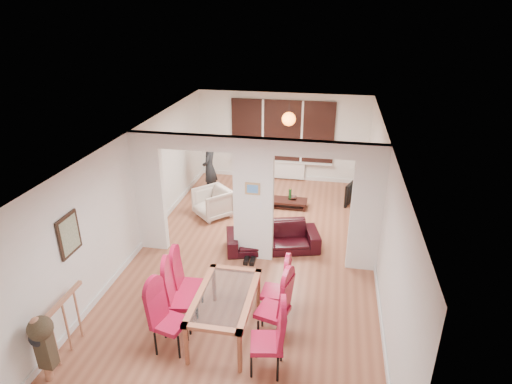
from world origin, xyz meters
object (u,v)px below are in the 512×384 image
(dining_chair_lb, at_px, (181,297))
(dining_chair_lc, at_px, (188,282))
(bowl, at_px, (292,198))
(dining_chair_la, at_px, (170,319))
(coffee_table, at_px, (289,204))
(dining_chair_rb, at_px, (273,307))
(bottle, at_px, (290,194))
(sofa, at_px, (273,237))
(person, at_px, (210,168))
(television, at_px, (349,190))
(dining_chair_ra, at_px, (267,338))
(armchair, at_px, (213,203))
(dining_table, at_px, (225,314))
(dining_chair_rc, at_px, (275,288))

(dining_chair_lb, relative_size, dining_chair_lc, 1.05)
(bowl, bearing_deg, dining_chair_lb, -104.80)
(dining_chair_la, xyz_separation_m, coffee_table, (1.22, 5.31, -0.45))
(dining_chair_rb, height_order, bottle, dining_chair_rb)
(sofa, bearing_deg, person, 114.72)
(dining_chair_rb, xyz_separation_m, sofa, (-0.39, 2.64, -0.29))
(person, bearing_deg, television, 94.21)
(sofa, height_order, television, television)
(dining_chair_ra, distance_m, sofa, 3.36)
(dining_chair_ra, bearing_deg, armchair, 105.19)
(dining_table, bearing_deg, person, 108.70)
(television, relative_size, bowl, 4.50)
(armchair, relative_size, coffee_table, 0.88)
(dining_chair_lc, distance_m, dining_chair_ra, 1.89)
(sofa, distance_m, armchair, 2.13)
(dining_chair_la, relative_size, television, 1.05)
(armchair, relative_size, bottle, 2.61)
(coffee_table, relative_size, bowl, 3.85)
(dining_chair_ra, distance_m, dining_chair_rc, 1.23)
(dining_table, xyz_separation_m, bottle, (0.49, 4.86, -0.01))
(coffee_table, relative_size, bottle, 2.95)
(dining_chair_lb, distance_m, sofa, 2.89)
(dining_chair_la, height_order, dining_chair_lc, dining_chair_la)
(person, bearing_deg, dining_table, 17.24)
(dining_chair_ra, height_order, dining_chair_rc, dining_chair_ra)
(dining_chair_la, height_order, dining_chair_rb, dining_chair_rb)
(dining_chair_la, xyz_separation_m, sofa, (1.09, 3.17, -0.27))
(person, bearing_deg, sofa, 38.77)
(dining_chair_la, height_order, sofa, dining_chair_la)
(dining_chair_lb, xyz_separation_m, dining_chair_lc, (-0.03, 0.43, -0.03))
(television, bearing_deg, coffee_table, 138.16)
(sofa, xyz_separation_m, person, (-2.12, 2.50, 0.51))
(dining_chair_ra, height_order, television, dining_chair_ra)
(dining_chair_rb, distance_m, bottle, 4.81)
(dining_table, relative_size, sofa, 0.81)
(armchair, bearing_deg, dining_chair_ra, -21.18)
(dining_chair_lc, relative_size, coffee_table, 1.19)
(dining_chair_lb, height_order, armchair, dining_chair_lb)
(sofa, height_order, armchair, armchair)
(dining_chair_rb, relative_size, sofa, 0.59)
(armchair, relative_size, television, 0.76)
(dining_chair_ra, height_order, bowl, dining_chair_ra)
(dining_chair_lc, xyz_separation_m, bottle, (1.26, 4.39, -0.18))
(dining_table, bearing_deg, dining_chair_lc, 148.50)
(dining_table, xyz_separation_m, dining_chair_rb, (0.75, 0.06, 0.20))
(bottle, bearing_deg, dining_chair_rb, -86.93)
(dining_chair_ra, bearing_deg, person, 104.01)
(dining_chair_la, distance_m, coffee_table, 5.46)
(bowl, bearing_deg, dining_table, -96.33)
(dining_chair_lb, height_order, coffee_table, dining_chair_lb)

